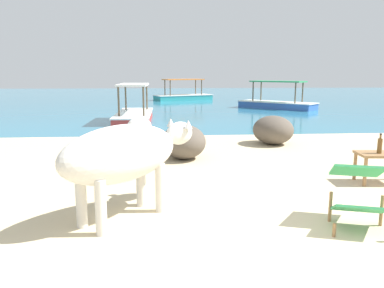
{
  "coord_description": "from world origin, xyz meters",
  "views": [
    {
      "loc": [
        -0.87,
        -2.99,
        1.66
      ],
      "look_at": [
        -0.39,
        3.0,
        0.55
      ],
      "focal_mm": 35.97,
      "sensor_mm": 36.0,
      "label": 1
    }
  ],
  "objects_px": {
    "boat_teal": "(183,95)",
    "cow": "(125,153)",
    "low_bench_table": "(384,158)",
    "bottle": "(380,145)",
    "boat_red": "(134,114)",
    "boat_blue": "(277,103)",
    "deck_chair_near": "(358,191)"
  },
  "relations": [
    {
      "from": "boat_teal",
      "to": "cow",
      "type": "bearing_deg",
      "value": 60.96
    },
    {
      "from": "low_bench_table",
      "to": "bottle",
      "type": "bearing_deg",
      "value": -162.77
    },
    {
      "from": "low_bench_table",
      "to": "boat_red",
      "type": "xyz_separation_m",
      "value": [
        -4.22,
        7.89,
        -0.13
      ]
    },
    {
      "from": "boat_red",
      "to": "bottle",
      "type": "bearing_deg",
      "value": -151.81
    },
    {
      "from": "boat_blue",
      "to": "boat_teal",
      "type": "distance_m",
      "value": 7.41
    },
    {
      "from": "cow",
      "to": "boat_teal",
      "type": "height_order",
      "value": "boat_teal"
    },
    {
      "from": "bottle",
      "to": "boat_teal",
      "type": "height_order",
      "value": "boat_teal"
    },
    {
      "from": "cow",
      "to": "boat_red",
      "type": "bearing_deg",
      "value": 46.44
    },
    {
      "from": "low_bench_table",
      "to": "boat_blue",
      "type": "xyz_separation_m",
      "value": [
        2.15,
        12.49,
        -0.13
      ]
    },
    {
      "from": "boat_blue",
      "to": "boat_red",
      "type": "bearing_deg",
      "value": 79.82
    },
    {
      "from": "bottle",
      "to": "boat_blue",
      "type": "relative_size",
      "value": 0.09
    },
    {
      "from": "cow",
      "to": "boat_blue",
      "type": "relative_size",
      "value": 0.5
    },
    {
      "from": "bottle",
      "to": "boat_blue",
      "type": "xyz_separation_m",
      "value": [
        2.24,
        12.51,
        -0.33
      ]
    },
    {
      "from": "cow",
      "to": "bottle",
      "type": "xyz_separation_m",
      "value": [
        3.59,
        1.1,
        -0.17
      ]
    },
    {
      "from": "low_bench_table",
      "to": "boat_teal",
      "type": "bearing_deg",
      "value": 100.88
    },
    {
      "from": "boat_teal",
      "to": "boat_red",
      "type": "bearing_deg",
      "value": 54.04
    },
    {
      "from": "boat_teal",
      "to": "boat_blue",
      "type": "bearing_deg",
      "value": 99.36
    },
    {
      "from": "low_bench_table",
      "to": "boat_red",
      "type": "relative_size",
      "value": 0.22
    },
    {
      "from": "cow",
      "to": "low_bench_table",
      "type": "height_order",
      "value": "cow"
    },
    {
      "from": "boat_blue",
      "to": "boat_red",
      "type": "xyz_separation_m",
      "value": [
        -6.37,
        -4.6,
        0.0
      ]
    },
    {
      "from": "deck_chair_near",
      "to": "boat_teal",
      "type": "distance_m",
      "value": 20.25
    },
    {
      "from": "deck_chair_near",
      "to": "boat_teal",
      "type": "height_order",
      "value": "boat_teal"
    },
    {
      "from": "cow",
      "to": "boat_blue",
      "type": "bearing_deg",
      "value": 19.86
    },
    {
      "from": "boat_blue",
      "to": "boat_teal",
      "type": "xyz_separation_m",
      "value": [
        -4.07,
        6.19,
        0.0
      ]
    },
    {
      "from": "bottle",
      "to": "deck_chair_near",
      "type": "height_order",
      "value": "bottle"
    },
    {
      "from": "bottle",
      "to": "deck_chair_near",
      "type": "xyz_separation_m",
      "value": [
        -1.12,
        -1.53,
        -0.19
      ]
    },
    {
      "from": "bottle",
      "to": "boat_teal",
      "type": "distance_m",
      "value": 18.79
    },
    {
      "from": "cow",
      "to": "deck_chair_near",
      "type": "relative_size",
      "value": 1.94
    },
    {
      "from": "bottle",
      "to": "deck_chair_near",
      "type": "relative_size",
      "value": 0.33
    },
    {
      "from": "low_bench_table",
      "to": "bottle",
      "type": "distance_m",
      "value": 0.22
    },
    {
      "from": "cow",
      "to": "low_bench_table",
      "type": "relative_size",
      "value": 2.18
    },
    {
      "from": "deck_chair_near",
      "to": "boat_red",
      "type": "height_order",
      "value": "boat_red"
    }
  ]
}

